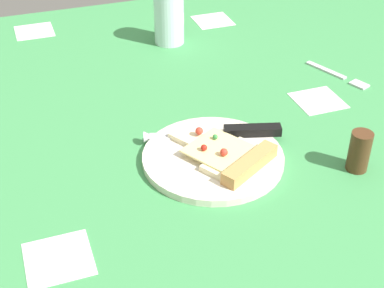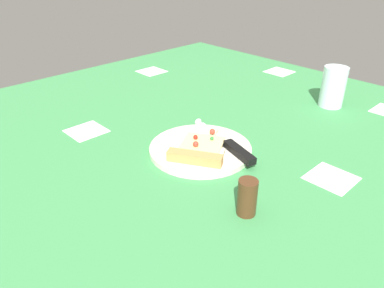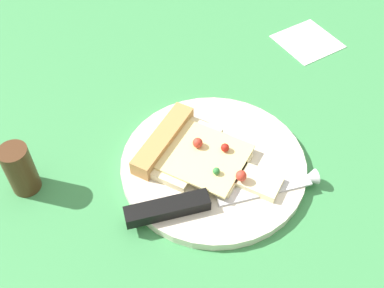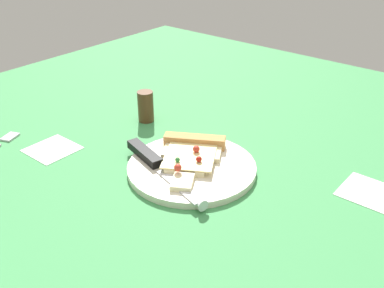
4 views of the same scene
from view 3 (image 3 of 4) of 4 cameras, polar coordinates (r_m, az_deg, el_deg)
name	(u,v)px [view 3 (image 3 of 4)]	position (r cm, az deg, el deg)	size (l,w,h in cm)	color
ground_plane	(213,175)	(62.86, 2.54, -3.76)	(152.68, 152.68, 3.00)	#3D8C4C
plate	(211,168)	(60.87, 2.32, -2.89)	(23.71, 23.71, 1.27)	silver
pizza_slice	(194,154)	(60.45, 0.19, -1.17)	(18.96, 15.53, 2.65)	beige
knife	(205,200)	(56.46, 1.58, -6.79)	(8.72, 23.63, 2.45)	silver
pepper_shaker	(20,169)	(60.72, -19.93, -2.87)	(3.52, 3.52, 6.99)	#4C2D19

